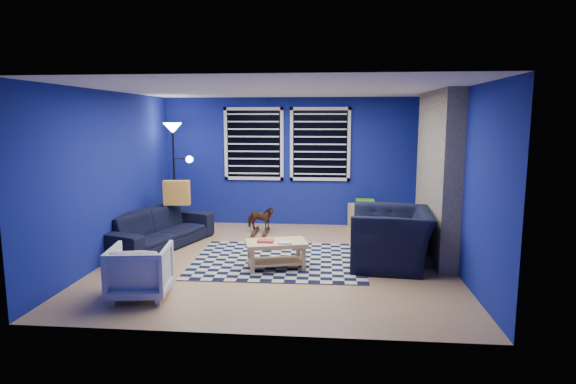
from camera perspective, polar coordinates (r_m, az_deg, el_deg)
The scene contains 18 objects.
floor at distance 7.25m, azimuth -1.21°, elevation -8.09°, with size 5.00×5.00×0.00m, color tan.
ceiling at distance 6.95m, azimuth -1.27°, elevation 12.05°, with size 5.00×5.00×0.00m, color white.
wall_back at distance 9.46m, azimuth 0.47°, elevation 3.59°, with size 5.00×5.00×0.00m, color navy.
wall_left at distance 7.68m, azimuth -20.11°, elevation 1.86°, with size 5.00×5.00×0.00m, color navy.
wall_right at distance 7.15m, azimuth 19.09°, elevation 1.44°, with size 5.00×5.00×0.00m, color navy.
fireplace at distance 7.61m, azimuth 17.15°, elevation 1.54°, with size 0.65×2.00×2.50m.
window_left at distance 9.49m, azimuth -4.08°, elevation 5.71°, with size 1.17×0.06×1.42m.
window_right at distance 9.37m, azimuth 3.82°, elevation 5.67°, with size 1.17×0.06×1.42m.
tv at distance 9.07m, azimuth 15.82°, elevation 3.99°, with size 0.07×1.00×0.58m.
rug at distance 7.22m, azimuth -1.10°, elevation -8.09°, with size 2.50×2.00×0.02m, color black.
sofa at distance 8.17m, azimuth -15.10°, elevation -4.24°, with size 0.82×2.10×0.61m, color black.
armchair_big at distance 7.06m, azimuth 12.11°, elevation -5.32°, with size 1.10×1.26×0.82m, color black.
armchair_bent at distance 6.00m, azimuth -17.13°, elevation -8.95°, with size 0.67×0.69×0.63m, color gray.
rocking_horse at distance 8.81m, azimuth -3.30°, elevation -3.14°, with size 0.51×0.23×0.43m, color #472716.
coffee_table at distance 6.76m, azimuth -1.44°, elevation -6.77°, with size 0.94×0.69×0.42m.
cabinet at distance 9.35m, azimuth 9.08°, elevation -2.78°, with size 0.65×0.51×0.56m.
floor_lamp at distance 9.17m, azimuth -13.34°, elevation 5.70°, with size 0.55×0.34×2.01m.
throw_pillow at distance 8.52m, azimuth -13.05°, elevation -0.09°, with size 0.45×0.13×0.42m, color gold.
Camera 1 is at (0.79, -6.89, 2.10)m, focal length 30.00 mm.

